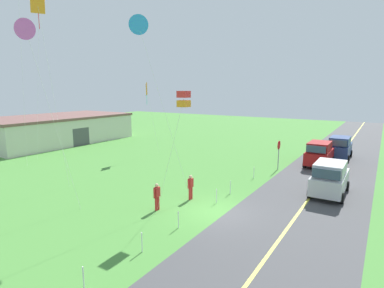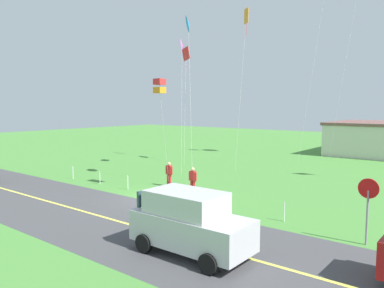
# 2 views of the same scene
# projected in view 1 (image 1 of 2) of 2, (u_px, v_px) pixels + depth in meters

# --- Properties ---
(ground_plane) EXTENTS (120.00, 120.00, 0.10)m
(ground_plane) POSITION_uv_depth(u_px,v_px,m) (217.00, 213.00, 17.73)
(ground_plane) COLOR #478438
(asphalt_road) EXTENTS (120.00, 7.00, 0.00)m
(asphalt_road) POSITION_uv_depth(u_px,v_px,m) (288.00, 228.00, 15.63)
(asphalt_road) COLOR #424244
(asphalt_road) RESTS_ON ground
(road_centre_stripe) EXTENTS (120.00, 0.16, 0.00)m
(road_centre_stripe) POSITION_uv_depth(u_px,v_px,m) (288.00, 228.00, 15.63)
(road_centre_stripe) COLOR #E5E04C
(road_centre_stripe) RESTS_ON asphalt_road
(car_suv_foreground) EXTENTS (4.40, 2.12, 2.24)m
(car_suv_foreground) POSITION_uv_depth(u_px,v_px,m) (330.00, 178.00, 20.42)
(car_suv_foreground) COLOR #B7B7BC
(car_suv_foreground) RESTS_ON ground
(car_parked_east_near) EXTENTS (4.40, 2.12, 2.24)m
(car_parked_east_near) POSITION_uv_depth(u_px,v_px,m) (319.00, 154.00, 28.15)
(car_parked_east_near) COLOR maroon
(car_parked_east_near) RESTS_ON ground
(car_parked_east_far) EXTENTS (4.40, 2.12, 2.24)m
(car_parked_east_far) POSITION_uv_depth(u_px,v_px,m) (340.00, 147.00, 31.23)
(car_parked_east_far) COLOR navy
(car_parked_east_far) RESTS_ON ground
(stop_sign) EXTENTS (0.76, 0.08, 2.56)m
(stop_sign) POSITION_uv_depth(u_px,v_px,m) (279.00, 149.00, 26.75)
(stop_sign) COLOR gray
(stop_sign) RESTS_ON ground
(person_adult_near) EXTENTS (0.58, 0.22, 1.60)m
(person_adult_near) POSITION_uv_depth(u_px,v_px,m) (157.00, 196.00, 17.84)
(person_adult_near) COLOR red
(person_adult_near) RESTS_ON ground
(person_adult_companion) EXTENTS (0.58, 0.22, 1.60)m
(person_adult_companion) POSITION_uv_depth(u_px,v_px,m) (191.00, 186.00, 19.58)
(person_adult_companion) COLOR red
(person_adult_companion) RESTS_ON ground
(kite_red_low) EXTENTS (0.90, 1.77, 6.85)m
(kite_red_low) POSITION_uv_depth(u_px,v_px,m) (184.00, 99.00, 16.61)
(kite_red_low) COLOR silver
(kite_red_low) RESTS_ON ground
(kite_blue_mid) EXTENTS (2.57, 2.69, 11.07)m
(kite_blue_mid) POSITION_uv_depth(u_px,v_px,m) (139.00, 25.00, 17.32)
(kite_blue_mid) COLOR silver
(kite_blue_mid) RESTS_ON ground
(kite_green_far) EXTENTS (2.31, 0.83, 7.64)m
(kite_green_far) POSITION_uv_depth(u_px,v_px,m) (147.00, 90.00, 31.65)
(kite_green_far) COLOR silver
(kite_green_far) RESTS_ON ground
(kite_pink_drift) EXTENTS (0.75, 2.06, 13.22)m
(kite_pink_drift) POSITION_uv_depth(u_px,v_px,m) (38.00, 8.00, 20.83)
(kite_pink_drift) COLOR silver
(kite_pink_drift) RESTS_ON ground
(kite_purple_back) EXTENTS (1.80, 2.28, 10.61)m
(kite_purple_back) POSITION_uv_depth(u_px,v_px,m) (26.00, 30.00, 16.21)
(kite_purple_back) COLOR silver
(kite_purple_back) RESTS_ON ground
(warehouse_distant) EXTENTS (18.36, 10.20, 3.50)m
(warehouse_distant) POSITION_uv_depth(u_px,v_px,m) (56.00, 129.00, 40.85)
(warehouse_distant) COLOR beige
(warehouse_distant) RESTS_ON ground
(fence_post_0) EXTENTS (0.05, 0.05, 0.90)m
(fence_post_0) POSITION_uv_depth(u_px,v_px,m) (83.00, 279.00, 10.72)
(fence_post_0) COLOR silver
(fence_post_0) RESTS_ON ground
(fence_post_1) EXTENTS (0.05, 0.05, 0.90)m
(fence_post_1) POSITION_uv_depth(u_px,v_px,m) (142.00, 242.00, 13.26)
(fence_post_1) COLOR silver
(fence_post_1) RESTS_ON ground
(fence_post_2) EXTENTS (0.05, 0.05, 0.90)m
(fence_post_2) POSITION_uv_depth(u_px,v_px,m) (178.00, 220.00, 15.57)
(fence_post_2) COLOR silver
(fence_post_2) RESTS_ON ground
(fence_post_3) EXTENTS (0.05, 0.05, 0.90)m
(fence_post_3) POSITION_uv_depth(u_px,v_px,m) (217.00, 196.00, 19.02)
(fence_post_3) COLOR silver
(fence_post_3) RESTS_ON ground
(fence_post_4) EXTENTS (0.05, 0.05, 0.90)m
(fence_post_4) POSITION_uv_depth(u_px,v_px,m) (230.00, 187.00, 20.69)
(fence_post_4) COLOR silver
(fence_post_4) RESTS_ON ground
(fence_post_5) EXTENTS (0.05, 0.05, 0.90)m
(fence_post_5) POSITION_uv_depth(u_px,v_px,m) (254.00, 173.00, 24.31)
(fence_post_5) COLOR silver
(fence_post_5) RESTS_ON ground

